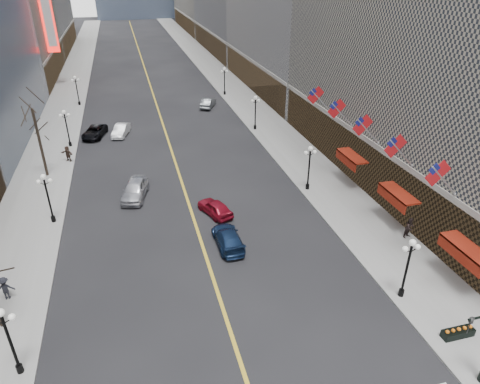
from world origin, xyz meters
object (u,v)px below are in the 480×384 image
streetlamp_east_0 (408,263)px  car_nb_mid (121,130)px  streetlamp_east_1 (309,163)px  streetlamp_east_2 (255,109)px  streetlamp_west_3 (77,87)px  streetlamp_west_2 (66,124)px  car_nb_near (135,189)px  car_sb_mid (215,208)px  streetlamp_west_1 (47,193)px  streetlamp_west_0 (8,335)px  streetlamp_east_3 (224,78)px  car_sb_far (208,103)px  car_nb_far (95,132)px  car_sb_near (228,238)px

streetlamp_east_0 → car_nb_mid: streetlamp_east_0 is taller
streetlamp_east_1 → streetlamp_east_2: bearing=90.0°
streetlamp_east_0 → streetlamp_west_3: (-23.60, 52.00, 0.00)m
streetlamp_west_2 → car_nb_near: streetlamp_west_2 is taller
streetlamp_west_2 → car_sb_mid: size_ratio=1.12×
streetlamp_east_2 → streetlamp_west_2: 23.60m
streetlamp_west_1 → streetlamp_west_2: size_ratio=1.00×
streetlamp_east_0 → streetlamp_west_0: (-23.60, 0.00, 0.00)m
streetlamp_east_1 → streetlamp_east_0: bearing=-90.0°
streetlamp_east_0 → streetlamp_east_3: bearing=90.0°
streetlamp_west_1 → car_sb_mid: size_ratio=1.12×
streetlamp_east_1 → streetlamp_west_1: 23.60m
streetlamp_west_3 → car_sb_far: streetlamp_west_3 is taller
streetlamp_east_1 → streetlamp_west_2: size_ratio=1.00×
car_nb_near → car_sb_far: 29.61m
streetlamp_east_3 → car_nb_far: streetlamp_east_3 is taller
streetlamp_west_2 → car_nb_mid: 6.99m
streetlamp_east_3 → streetlamp_west_3: bearing=180.0°
streetlamp_east_1 → car_sb_mid: size_ratio=1.12×
streetlamp_west_1 → car_sb_near: 15.69m
car_sb_near → car_sb_mid: bearing=-90.9°
streetlamp_west_1 → streetlamp_west_3: 36.00m
car_sb_near → car_sb_far: 37.36m
streetlamp_west_2 → car_nb_mid: size_ratio=1.04×
car_nb_near → car_sb_near: bearing=-41.6°
streetlamp_east_0 → car_sb_near: size_ratio=0.96×
streetlamp_west_3 → car_sb_far: size_ratio=1.00×
streetlamp_west_0 → car_sb_mid: size_ratio=1.12×
streetlamp_west_0 → car_nb_mid: 37.12m
streetlamp_west_2 → streetlamp_west_3: 18.00m
streetlamp_east_0 → streetlamp_west_0: 23.60m
streetlamp_west_0 → streetlamp_west_1: bearing=90.0°
streetlamp_east_1 → streetlamp_west_0: same height
car_sb_mid → streetlamp_west_3: bearing=-91.6°
streetlamp_east_2 → streetlamp_east_1: bearing=-90.0°
streetlamp_east_0 → streetlamp_east_1: bearing=90.0°
streetlamp_east_1 → car_nb_mid: streetlamp_east_1 is taller
car_nb_near → car_nb_mid: car_nb_near is taller
car_nb_near → car_nb_far: car_nb_near is taller
streetlamp_east_1 → car_nb_near: (-16.52, 2.90, -2.04)m
streetlamp_west_2 → car_nb_near: size_ratio=0.90×
streetlamp_east_0 → streetlamp_west_2: bearing=124.8°
streetlamp_east_3 → streetlamp_west_0: size_ratio=1.00×
streetlamp_east_0 → streetlamp_east_1: (0.00, 16.00, 0.00)m
streetlamp_east_3 → streetlamp_west_1: size_ratio=1.00×
streetlamp_west_3 → car_nb_mid: streetlamp_west_3 is taller
streetlamp_east_2 → car_sb_mid: (-9.80, -20.17, -2.21)m
streetlamp_west_2 → streetlamp_west_3: same height
streetlamp_west_3 → car_sb_mid: bearing=-70.1°
car_sb_far → car_sb_mid: bearing=104.1°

